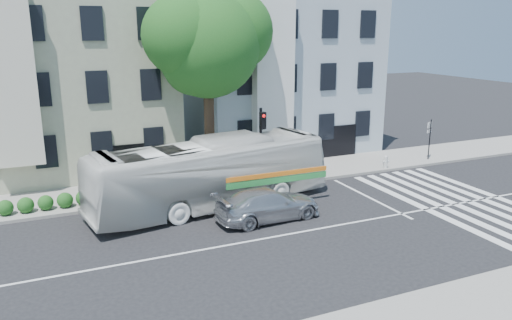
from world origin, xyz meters
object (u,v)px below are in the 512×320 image
traffic_signal (262,138)px  fire_hydrant (386,162)px  bus (211,174)px  sedan (268,204)px

traffic_signal → fire_hydrant: bearing=-12.9°
traffic_signal → bus: bearing=-171.7°
bus → fire_hydrant: size_ratio=15.43×
sedan → fire_hydrant: sedan is taller
bus → traffic_signal: size_ratio=2.72×
bus → traffic_signal: 3.76m
sedan → bus: bearing=30.7°
bus → sedan: bus is taller
traffic_signal → sedan: bearing=-125.6°
traffic_signal → fire_hydrant: traffic_signal is taller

